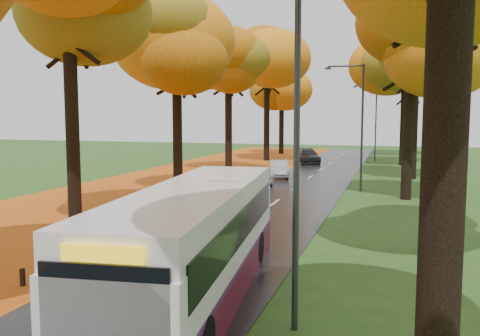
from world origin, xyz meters
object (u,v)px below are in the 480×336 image
at_px(streetlamp_near, 285,120).
at_px(car_silver, 279,169).
at_px(streetlamp_far, 373,116).
at_px(car_dark, 308,156).
at_px(bus, 196,239).
at_px(car_white, 258,177).
at_px(streetlamp_mid, 358,117).

distance_m(streetlamp_near, car_silver, 28.35).
bearing_deg(streetlamp_far, car_dark, -145.06).
relative_size(streetlamp_near, bus, 0.71).
relative_size(streetlamp_near, car_dark, 1.67).
bearing_deg(streetlamp_near, car_white, 106.49).
bearing_deg(car_silver, streetlamp_far, 54.38).
relative_size(streetlamp_mid, car_white, 1.89).
height_order(streetlamp_far, bus, streetlamp_far).
height_order(streetlamp_mid, car_dark, streetlamp_mid).
bearing_deg(car_dark, car_silver, -109.71).
distance_m(bus, car_dark, 38.62).
bearing_deg(bus, streetlamp_far, 79.91).
xyz_separation_m(bus, car_white, (-3.66, 19.97, -0.80)).
bearing_deg(car_dark, streetlamp_far, 16.15).
bearing_deg(streetlamp_far, streetlamp_near, -90.00).
bearing_deg(car_silver, car_white, -105.09).
xyz_separation_m(streetlamp_mid, car_silver, (-6.28, 5.35, -4.02)).
height_order(streetlamp_near, car_dark, streetlamp_near).
height_order(streetlamp_near, car_white, streetlamp_near).
height_order(streetlamp_far, car_silver, streetlamp_far).
relative_size(streetlamp_near, car_silver, 2.03).
bearing_deg(car_silver, bus, -96.98).
bearing_deg(car_silver, streetlamp_near, -92.01).
distance_m(streetlamp_far, car_white, 23.92).
height_order(bus, car_white, bus).
height_order(streetlamp_mid, car_white, streetlamp_mid).
bearing_deg(streetlamp_far, streetlamp_mid, -90.00).
distance_m(streetlamp_mid, bus, 21.11).
height_order(car_white, car_silver, car_white).
xyz_separation_m(streetlamp_near, streetlamp_far, (0.00, 44.00, 0.00)).
xyz_separation_m(streetlamp_mid, car_dark, (-6.09, 17.75, -3.98)).
relative_size(streetlamp_mid, car_dark, 1.67).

